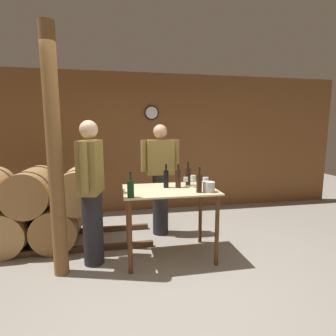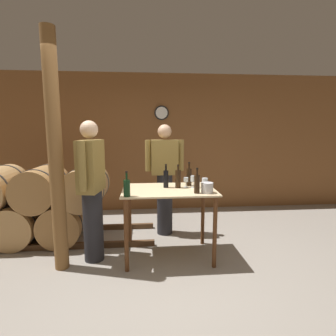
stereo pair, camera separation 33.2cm
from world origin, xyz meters
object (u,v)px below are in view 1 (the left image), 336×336
object	(u,v)px
wine_bottle_center	(178,178)
wooden_post	(55,156)
wine_bottle_far_right	(199,183)
person_visitor_with_scarf	(91,190)
wine_glass_near_right	(206,180)
ice_bucket	(209,187)
person_host	(160,177)
wine_bottle_far_left	(131,188)
wine_glass_near_center	(193,179)
wine_bottle_left	(166,178)
wine_glass_near_left	(186,180)
wine_bottle_right	(188,176)

from	to	relation	value
wine_bottle_center	wooden_post	bearing A→B (deg)	-170.60
wine_bottle_far_right	person_visitor_with_scarf	xyz separation A→B (m)	(-1.25, 0.24, -0.09)
wine_bottle_far_right	wine_glass_near_right	xyz separation A→B (m)	(0.12, 0.13, -0.00)
wine_glass_near_right	ice_bucket	xyz separation A→B (m)	(0.00, -0.12, -0.05)
wine_bottle_far_right	person_host	distance (m)	1.06
wine_bottle_center	wine_bottle_far_left	bearing A→B (deg)	-148.45
wine_glass_near_right	ice_bucket	distance (m)	0.13
wine_glass_near_center	ice_bucket	distance (m)	0.31
wine_bottle_center	wine_glass_near_right	world-z (taller)	wine_bottle_center
ice_bucket	wine_bottle_far_left	bearing A→B (deg)	-174.73
wine_bottle_left	ice_bucket	size ratio (longest dim) A/B	2.15
wine_glass_near_left	wooden_post	bearing A→B (deg)	-170.22
wine_glass_near_center	wine_bottle_far_left	bearing A→B (deg)	-155.65
wine_bottle_far_left	wine_glass_near_left	world-z (taller)	wine_bottle_far_left
wine_glass_near_center	wine_glass_near_right	xyz separation A→B (m)	(0.11, -0.16, 0.00)
wine_bottle_right	person_host	world-z (taller)	person_host
wine_bottle_center	wine_glass_near_left	world-z (taller)	wine_bottle_center
person_visitor_with_scarf	wine_bottle_center	bearing A→B (deg)	3.39
wine_bottle_far_left	person_host	xyz separation A→B (m)	(0.50, 1.08, -0.09)
wine_bottle_right	wine_glass_near_left	distance (m)	0.11
wine_bottle_center	person_host	world-z (taller)	person_host
wine_bottle_center	person_visitor_with_scarf	size ratio (longest dim) A/B	0.17
wine_bottle_center	wine_glass_near_center	world-z (taller)	wine_bottle_center
wooden_post	person_visitor_with_scarf	world-z (taller)	wooden_post
wine_bottle_far_right	ice_bucket	size ratio (longest dim) A/B	2.12
wine_bottle_far_left	wine_bottle_right	distance (m)	0.92
wine_bottle_center	wine_bottle_far_right	world-z (taller)	same
wine_bottle_right	person_host	size ratio (longest dim) A/B	0.19
wine_glass_near_right	wine_glass_near_left	bearing A→B (deg)	134.54
wine_bottle_left	wine_glass_near_left	size ratio (longest dim) A/B	2.38
wooden_post	person_host	xyz separation A→B (m)	(1.29, 0.94, -0.45)
wine_bottle_right	ice_bucket	xyz separation A→B (m)	(0.15, -0.41, -0.06)
wine_bottle_right	ice_bucket	world-z (taller)	wine_bottle_right
wine_bottle_right	person_host	distance (m)	0.66
wine_bottle_center	person_host	size ratio (longest dim) A/B	0.18
wine_bottle_right	wine_glass_near_right	bearing A→B (deg)	-63.32
wine_bottle_far_right	ice_bucket	distance (m)	0.14
wine_glass_near_right	person_host	world-z (taller)	person_host
wine_bottle_left	wine_bottle_far_right	size ratio (longest dim) A/B	1.01
person_visitor_with_scarf	wine_bottle_far_right	bearing A→B (deg)	-10.82
wine_bottle_left	person_visitor_with_scarf	distance (m)	0.92
wine_bottle_far_left	wine_glass_near_left	xyz separation A→B (m)	(0.72, 0.41, -0.01)
wine_glass_near_left	wine_bottle_left	bearing A→B (deg)	179.94
wine_glass_near_left	person_host	xyz separation A→B (m)	(-0.22, 0.68, -0.08)
wine_bottle_far_left	ice_bucket	bearing A→B (deg)	5.27
wine_bottle_center	wine_glass_near_right	size ratio (longest dim) A/B	1.94
wine_bottle_far_right	wine_glass_near_left	distance (m)	0.34
wine_bottle_left	person_visitor_with_scarf	size ratio (longest dim) A/B	0.18
wooden_post	person_visitor_with_scarf	bearing A→B (deg)	26.29
wine_bottle_far_right	wine_bottle_center	bearing A→B (deg)	121.26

